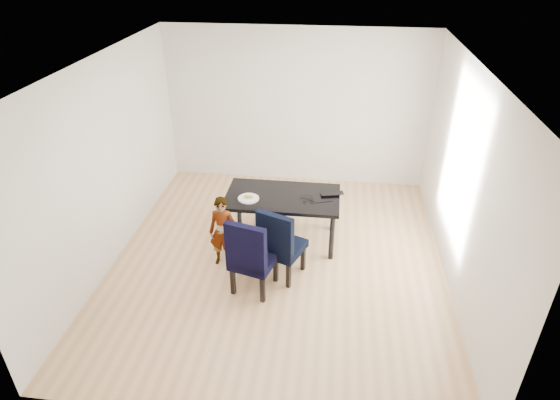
# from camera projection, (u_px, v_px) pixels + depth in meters

# --- Properties ---
(floor) EXTENTS (4.50, 5.00, 0.01)m
(floor) POSITION_uv_depth(u_px,v_px,m) (278.00, 260.00, 6.52)
(floor) COLOR tan
(floor) RESTS_ON ground
(ceiling) EXTENTS (4.50, 5.00, 0.01)m
(ceiling) POSITION_uv_depth(u_px,v_px,m) (278.00, 64.00, 5.16)
(ceiling) COLOR white
(ceiling) RESTS_ON wall_back
(wall_back) EXTENTS (4.50, 0.01, 2.70)m
(wall_back) POSITION_uv_depth(u_px,v_px,m) (297.00, 108.00, 7.99)
(wall_back) COLOR silver
(wall_back) RESTS_ON ground
(wall_front) EXTENTS (4.50, 0.01, 2.70)m
(wall_front) POSITION_uv_depth(u_px,v_px,m) (238.00, 315.00, 3.68)
(wall_front) COLOR silver
(wall_front) RESTS_ON ground
(wall_left) EXTENTS (0.01, 5.00, 2.70)m
(wall_left) POSITION_uv_depth(u_px,v_px,m) (106.00, 164.00, 6.08)
(wall_left) COLOR silver
(wall_left) RESTS_ON ground
(wall_right) EXTENTS (0.01, 5.00, 2.70)m
(wall_right) POSITION_uv_depth(u_px,v_px,m) (464.00, 184.00, 5.60)
(wall_right) COLOR white
(wall_right) RESTS_ON ground
(dining_table) EXTENTS (1.60, 0.90, 0.75)m
(dining_table) POSITION_uv_depth(u_px,v_px,m) (283.00, 218.00, 6.76)
(dining_table) COLOR black
(dining_table) RESTS_ON floor
(chair_left) EXTENTS (0.63, 0.64, 1.06)m
(chair_left) POSITION_uv_depth(u_px,v_px,m) (254.00, 253.00, 5.76)
(chair_left) COLOR black
(chair_left) RESTS_ON floor
(chair_right) EXTENTS (0.65, 0.66, 1.03)m
(chair_right) POSITION_uv_depth(u_px,v_px,m) (283.00, 242.00, 6.00)
(chair_right) COLOR black
(chair_right) RESTS_ON floor
(child) EXTENTS (0.38, 0.26, 1.02)m
(child) POSITION_uv_depth(u_px,v_px,m) (223.00, 232.00, 6.21)
(child) COLOR orange
(child) RESTS_ON floor
(plate) EXTENTS (0.38, 0.38, 0.02)m
(plate) POSITION_uv_depth(u_px,v_px,m) (248.00, 198.00, 6.48)
(plate) COLOR silver
(plate) RESTS_ON dining_table
(sandwich) EXTENTS (0.15, 0.11, 0.06)m
(sandwich) POSITION_uv_depth(u_px,v_px,m) (249.00, 196.00, 6.46)
(sandwich) COLOR #B0983E
(sandwich) RESTS_ON plate
(laptop) EXTENTS (0.36, 0.27, 0.03)m
(laptop) POSITION_uv_depth(u_px,v_px,m) (332.00, 192.00, 6.63)
(laptop) COLOR black
(laptop) RESTS_ON dining_table
(cable_tangle) EXTENTS (0.18, 0.18, 0.01)m
(cable_tangle) POSITION_uv_depth(u_px,v_px,m) (309.00, 202.00, 6.41)
(cable_tangle) COLOR black
(cable_tangle) RESTS_ON dining_table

